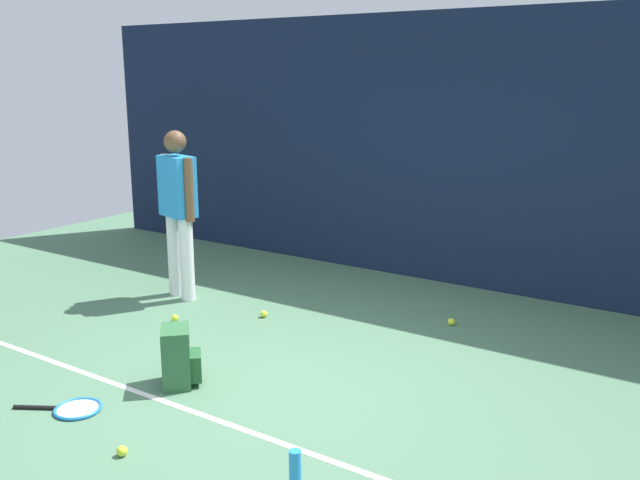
{
  "coord_description": "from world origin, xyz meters",
  "views": [
    {
      "loc": [
        2.86,
        -3.91,
        2.25
      ],
      "look_at": [
        0.0,
        0.4,
        1.0
      ],
      "focal_mm": 39.1,
      "sensor_mm": 36.0,
      "label": 1
    }
  ],
  "objects_px": {
    "tennis_racket": "(74,409)",
    "backpack": "(178,357)",
    "tennis_player": "(178,204)",
    "tennis_ball_far_left": "(122,451)",
    "tennis_ball_mid_court": "(175,318)",
    "water_bottle": "(295,470)",
    "tennis_ball_by_fence": "(264,314)",
    "tennis_ball_near_player": "(451,322)"
  },
  "relations": [
    {
      "from": "tennis_ball_by_fence",
      "to": "water_bottle",
      "type": "relative_size",
      "value": 0.28
    },
    {
      "from": "tennis_player",
      "to": "water_bottle",
      "type": "height_order",
      "value": "tennis_player"
    },
    {
      "from": "tennis_player",
      "to": "tennis_ball_near_player",
      "type": "height_order",
      "value": "tennis_player"
    },
    {
      "from": "tennis_racket",
      "to": "tennis_ball_mid_court",
      "type": "bearing_deg",
      "value": 82.24
    },
    {
      "from": "tennis_ball_by_fence",
      "to": "water_bottle",
      "type": "height_order",
      "value": "water_bottle"
    },
    {
      "from": "tennis_ball_by_fence",
      "to": "tennis_ball_far_left",
      "type": "xyz_separation_m",
      "value": [
        0.8,
        -2.4,
        0.0
      ]
    },
    {
      "from": "backpack",
      "to": "tennis_ball_by_fence",
      "type": "bearing_deg",
      "value": -30.0
    },
    {
      "from": "tennis_ball_by_fence",
      "to": "tennis_player",
      "type": "bearing_deg",
      "value": 178.58
    },
    {
      "from": "tennis_ball_mid_court",
      "to": "tennis_ball_far_left",
      "type": "height_order",
      "value": "same"
    },
    {
      "from": "tennis_ball_near_player",
      "to": "water_bottle",
      "type": "relative_size",
      "value": 0.28
    },
    {
      "from": "tennis_player",
      "to": "backpack",
      "type": "bearing_deg",
      "value": -31.24
    },
    {
      "from": "backpack",
      "to": "tennis_ball_near_player",
      "type": "bearing_deg",
      "value": -71.7
    },
    {
      "from": "tennis_ball_far_left",
      "to": "water_bottle",
      "type": "height_order",
      "value": "water_bottle"
    },
    {
      "from": "backpack",
      "to": "tennis_ball_mid_court",
      "type": "height_order",
      "value": "backpack"
    },
    {
      "from": "tennis_ball_near_player",
      "to": "tennis_ball_mid_court",
      "type": "distance_m",
      "value": 2.55
    },
    {
      "from": "tennis_player",
      "to": "water_bottle",
      "type": "xyz_separation_m",
      "value": [
        2.95,
        -2.12,
        -0.85
      ]
    },
    {
      "from": "tennis_racket",
      "to": "tennis_ball_mid_court",
      "type": "xyz_separation_m",
      "value": [
        -0.68,
        1.64,
        0.02
      ]
    },
    {
      "from": "tennis_ball_mid_court",
      "to": "tennis_racket",
      "type": "bearing_deg",
      "value": -67.43
    },
    {
      "from": "tennis_ball_mid_court",
      "to": "tennis_ball_far_left",
      "type": "relative_size",
      "value": 1.0
    },
    {
      "from": "tennis_player",
      "to": "tennis_ball_far_left",
      "type": "xyz_separation_m",
      "value": [
        1.88,
        -2.43,
        -0.93
      ]
    },
    {
      "from": "backpack",
      "to": "tennis_ball_far_left",
      "type": "bearing_deg",
      "value": 160.88
    },
    {
      "from": "tennis_player",
      "to": "tennis_ball_far_left",
      "type": "relative_size",
      "value": 25.76
    },
    {
      "from": "tennis_racket",
      "to": "water_bottle",
      "type": "distance_m",
      "value": 1.8
    },
    {
      "from": "tennis_ball_by_fence",
      "to": "tennis_ball_far_left",
      "type": "relative_size",
      "value": 1.0
    },
    {
      "from": "tennis_player",
      "to": "tennis_racket",
      "type": "height_order",
      "value": "tennis_player"
    },
    {
      "from": "tennis_ball_near_player",
      "to": "tennis_ball_mid_court",
      "type": "relative_size",
      "value": 1.0
    },
    {
      "from": "tennis_racket",
      "to": "tennis_ball_far_left",
      "type": "distance_m",
      "value": 0.76
    },
    {
      "from": "tennis_racket",
      "to": "tennis_ball_by_fence",
      "type": "bearing_deg",
      "value": 61.36
    },
    {
      "from": "tennis_player",
      "to": "tennis_ball_by_fence",
      "type": "height_order",
      "value": "tennis_player"
    },
    {
      "from": "tennis_ball_near_player",
      "to": "water_bottle",
      "type": "xyz_separation_m",
      "value": [
        0.31,
        -2.88,
        0.08
      ]
    },
    {
      "from": "water_bottle",
      "to": "tennis_racket",
      "type": "bearing_deg",
      "value": -177.14
    },
    {
      "from": "tennis_ball_near_player",
      "to": "tennis_ball_far_left",
      "type": "distance_m",
      "value": 3.27
    },
    {
      "from": "tennis_player",
      "to": "tennis_ball_far_left",
      "type": "bearing_deg",
      "value": -37.35
    },
    {
      "from": "tennis_racket",
      "to": "backpack",
      "type": "distance_m",
      "value": 0.79
    },
    {
      "from": "tennis_racket",
      "to": "tennis_ball_mid_court",
      "type": "relative_size",
      "value": 9.37
    },
    {
      "from": "tennis_player",
      "to": "water_bottle",
      "type": "bearing_deg",
      "value": -20.91
    },
    {
      "from": "tennis_player",
      "to": "tennis_ball_by_fence",
      "type": "relative_size",
      "value": 25.76
    },
    {
      "from": "tennis_ball_far_left",
      "to": "water_bottle",
      "type": "xyz_separation_m",
      "value": [
        1.07,
        0.3,
        0.08
      ]
    },
    {
      "from": "tennis_racket",
      "to": "tennis_ball_by_fence",
      "type": "xyz_separation_m",
      "value": [
        -0.06,
        2.19,
        0.02
      ]
    },
    {
      "from": "water_bottle",
      "to": "tennis_ball_far_left",
      "type": "bearing_deg",
      "value": -164.13
    },
    {
      "from": "tennis_racket",
      "to": "tennis_ball_near_player",
      "type": "bearing_deg",
      "value": 32.95
    },
    {
      "from": "backpack",
      "to": "water_bottle",
      "type": "relative_size",
      "value": 1.89
    }
  ]
}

